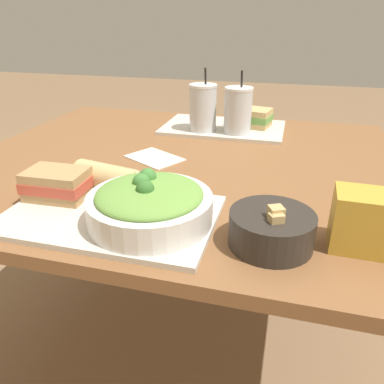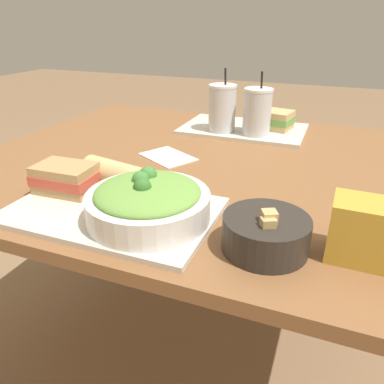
% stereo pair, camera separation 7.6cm
% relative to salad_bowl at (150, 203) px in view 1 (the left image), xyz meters
% --- Properties ---
extents(ground_plane, '(12.00, 12.00, 0.00)m').
position_rel_salad_bowl_xyz_m(ground_plane, '(-0.05, 0.38, -0.78)').
color(ground_plane, '#846647').
extents(dining_table, '(1.26, 1.08, 0.73)m').
position_rel_salad_bowl_xyz_m(dining_table, '(-0.05, 0.38, -0.14)').
color(dining_table, brown).
rests_on(dining_table, ground_plane).
extents(tray_near, '(0.43, 0.27, 0.01)m').
position_rel_salad_bowl_xyz_m(tray_near, '(-0.09, 0.01, -0.05)').
color(tray_near, beige).
rests_on(tray_near, dining_table).
extents(tray_far, '(0.43, 0.27, 0.01)m').
position_rel_salad_bowl_xyz_m(tray_far, '(0.01, 0.72, -0.05)').
color(tray_far, beige).
rests_on(tray_far, dining_table).
extents(salad_bowl, '(0.25, 0.25, 0.10)m').
position_rel_salad_bowl_xyz_m(salad_bowl, '(0.00, 0.00, 0.00)').
color(salad_bowl, white).
rests_on(salad_bowl, tray_near).
extents(soup_bowl, '(0.15, 0.15, 0.08)m').
position_rel_salad_bowl_xyz_m(soup_bowl, '(0.24, -0.01, -0.02)').
color(soup_bowl, '#2D2823').
rests_on(soup_bowl, dining_table).
extents(sandwich_near, '(0.14, 0.10, 0.06)m').
position_rel_salad_bowl_xyz_m(sandwich_near, '(-0.24, 0.05, -0.01)').
color(sandwich_near, tan).
rests_on(sandwich_near, tray_near).
extents(baguette_near, '(0.17, 0.09, 0.06)m').
position_rel_salad_bowl_xyz_m(baguette_near, '(-0.14, 0.11, -0.01)').
color(baguette_near, tan).
rests_on(baguette_near, tray_near).
extents(sandwich_far, '(0.15, 0.12, 0.06)m').
position_rel_salad_bowl_xyz_m(sandwich_far, '(0.11, 0.75, -0.01)').
color(sandwich_far, tan).
rests_on(sandwich_far, tray_far).
extents(drink_cup_dark, '(0.10, 0.10, 0.21)m').
position_rel_salad_bowl_xyz_m(drink_cup_dark, '(-0.05, 0.65, 0.04)').
color(drink_cup_dark, silver).
rests_on(drink_cup_dark, tray_far).
extents(drink_cup_red, '(0.10, 0.10, 0.21)m').
position_rel_salad_bowl_xyz_m(drink_cup_red, '(0.07, 0.65, 0.03)').
color(drink_cup_red, silver).
rests_on(drink_cup_red, tray_far).
extents(chip_bag, '(0.16, 0.09, 0.11)m').
position_rel_salad_bowl_xyz_m(chip_bag, '(0.41, 0.03, 0.00)').
color(chip_bag, gold).
rests_on(chip_bag, dining_table).
extents(napkin_folded, '(0.19, 0.17, 0.00)m').
position_rel_salad_bowl_xyz_m(napkin_folded, '(-0.13, 0.37, -0.05)').
color(napkin_folded, silver).
rests_on(napkin_folded, dining_table).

